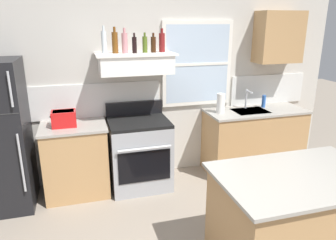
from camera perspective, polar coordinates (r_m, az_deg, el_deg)
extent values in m
cube|color=beige|center=(4.34, -3.14, 7.15)|extent=(5.40, 0.06, 2.70)
cube|color=silver|center=(4.24, -18.30, 3.00)|extent=(2.50, 0.02, 0.44)
cube|color=silver|center=(5.05, 17.43, 5.30)|extent=(1.20, 0.02, 0.44)
cube|color=white|center=(4.45, 5.28, 9.96)|extent=(1.00, 0.04, 1.15)
cube|color=silver|center=(4.43, 5.35, 9.94)|extent=(0.90, 0.01, 1.05)
cube|color=white|center=(4.43, 5.37, 9.93)|extent=(0.90, 0.02, 0.04)
cylinder|color=#A5A8AD|center=(3.75, -24.83, -7.08)|extent=(0.02, 0.02, 0.67)
cylinder|color=#A5A8AD|center=(3.52, -26.48, 4.95)|extent=(0.02, 0.02, 0.36)
cube|color=tan|center=(4.18, -16.14, -7.01)|extent=(0.76, 0.60, 0.88)
cube|color=#9E998E|center=(4.02, -16.68, -1.09)|extent=(0.79, 0.63, 0.03)
cube|color=red|center=(3.98, -18.17, 0.24)|extent=(0.28, 0.20, 0.19)
cube|color=black|center=(3.96, -18.29, 1.47)|extent=(0.24, 0.16, 0.01)
cube|color=black|center=(3.98, -20.29, 0.54)|extent=(0.02, 0.03, 0.02)
cube|color=#9EA0A5|center=(4.21, -5.14, -6.29)|extent=(0.76, 0.64, 0.87)
cube|color=black|center=(4.05, -5.31, -0.38)|extent=(0.76, 0.64, 0.04)
cube|color=black|center=(4.29, -6.08, 2.16)|extent=(0.76, 0.06, 0.18)
cube|color=black|center=(3.92, -4.21, -8.34)|extent=(0.65, 0.01, 0.40)
cylinder|color=silver|center=(3.79, -4.18, -5.15)|extent=(0.65, 0.03, 0.03)
cube|color=white|center=(3.98, -5.88, 9.96)|extent=(0.88, 0.48, 0.22)
cube|color=#262628|center=(3.78, -5.22, 8.34)|extent=(0.75, 0.02, 0.04)
cube|color=white|center=(3.97, -5.93, 11.71)|extent=(0.96, 0.52, 0.02)
cylinder|color=silver|center=(3.96, -11.39, 13.50)|extent=(0.06, 0.06, 0.26)
cylinder|color=silver|center=(3.95, -11.54, 15.82)|extent=(0.03, 0.03, 0.06)
cylinder|color=brown|center=(3.95, -9.50, 13.52)|extent=(0.07, 0.07, 0.25)
cylinder|color=brown|center=(3.95, -9.62, 15.74)|extent=(0.03, 0.03, 0.06)
cylinder|color=#C67F84|center=(3.93, -7.78, 13.50)|extent=(0.07, 0.07, 0.24)
cylinder|color=#C67F84|center=(3.92, -7.87, 15.65)|extent=(0.03, 0.03, 0.06)
cylinder|color=black|center=(3.93, -6.04, 13.23)|extent=(0.06, 0.06, 0.19)
cylinder|color=black|center=(3.92, -6.10, 14.96)|extent=(0.02, 0.02, 0.05)
cylinder|color=#4C601E|center=(3.99, -4.18, 13.35)|extent=(0.06, 0.06, 0.19)
cylinder|color=#4C601E|center=(3.99, -4.22, 15.06)|extent=(0.03, 0.03, 0.05)
cylinder|color=#381E0F|center=(4.01, -2.65, 13.36)|extent=(0.06, 0.06, 0.19)
cylinder|color=#381E0F|center=(4.01, -2.67, 15.03)|extent=(0.03, 0.03, 0.05)
cylinder|color=maroon|center=(4.06, -1.09, 13.72)|extent=(0.07, 0.07, 0.23)
cylinder|color=maroon|center=(4.06, -1.11, 15.73)|extent=(0.03, 0.03, 0.06)
cube|color=tan|center=(4.82, 15.04, -3.62)|extent=(1.40, 0.60, 0.88)
cube|color=#9E998E|center=(4.68, 15.48, 1.59)|extent=(1.43, 0.63, 0.03)
cube|color=#B7BABC|center=(4.61, 14.55, 1.55)|extent=(0.48, 0.36, 0.01)
cylinder|color=silver|center=(4.69, 13.83, 3.71)|extent=(0.03, 0.03, 0.28)
cylinder|color=silver|center=(4.60, 14.43, 4.93)|extent=(0.02, 0.16, 0.02)
cylinder|color=white|center=(4.39, 9.46, 2.97)|extent=(0.11, 0.11, 0.27)
cylinder|color=blue|center=(4.83, 16.80, 3.25)|extent=(0.06, 0.06, 0.18)
cube|color=tan|center=(3.10, 21.77, -16.86)|extent=(1.32, 0.82, 0.88)
cube|color=#9E998E|center=(2.88, 22.79, -9.29)|extent=(1.40, 0.90, 0.03)
cube|color=tan|center=(4.83, 19.25, 13.86)|extent=(0.64, 0.32, 0.70)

